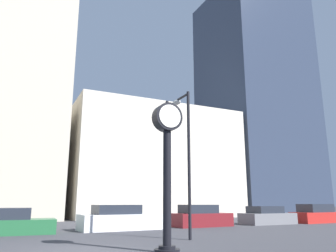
{
  "coord_description": "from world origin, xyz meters",
  "views": [
    {
      "loc": [
        -2.16,
        -11.14,
        1.59
      ],
      "look_at": [
        8.35,
        10.8,
        7.24
      ],
      "focal_mm": 35.0,
      "sensor_mm": 36.0,
      "label": 1
    }
  ],
  "objects_px": {
    "car_white": "(119,219)",
    "street_lamp_right": "(185,140)",
    "car_green": "(7,223)",
    "car_grey": "(267,217)",
    "car_red": "(317,215)",
    "street_clock": "(167,156)",
    "car_maroon": "(200,217)"
  },
  "relations": [
    {
      "from": "street_clock",
      "to": "car_maroon",
      "type": "relative_size",
      "value": 1.24
    },
    {
      "from": "car_white",
      "to": "street_lamp_right",
      "type": "height_order",
      "value": "street_lamp_right"
    },
    {
      "from": "street_clock",
      "to": "car_green",
      "type": "xyz_separation_m",
      "value": [
        -4.67,
        8.89,
        -2.58
      ]
    },
    {
      "from": "car_grey",
      "to": "street_lamp_right",
      "type": "relative_size",
      "value": 0.6
    },
    {
      "from": "street_clock",
      "to": "street_lamp_right",
      "type": "bearing_deg",
      "value": 52.64
    },
    {
      "from": "car_red",
      "to": "street_lamp_right",
      "type": "distance_m",
      "value": 16.51
    },
    {
      "from": "car_white",
      "to": "street_lamp_right",
      "type": "distance_m",
      "value": 7.09
    },
    {
      "from": "car_red",
      "to": "car_maroon",
      "type": "bearing_deg",
      "value": 175.82
    },
    {
      "from": "car_green",
      "to": "car_grey",
      "type": "height_order",
      "value": "car_green"
    },
    {
      "from": "street_clock",
      "to": "car_maroon",
      "type": "xyz_separation_m",
      "value": [
        6.92,
        9.41,
        -2.52
      ]
    },
    {
      "from": "car_red",
      "to": "street_clock",
      "type": "bearing_deg",
      "value": -154.66
    },
    {
      "from": "street_clock",
      "to": "car_red",
      "type": "xyz_separation_m",
      "value": [
        17.44,
        9.01,
        -2.52
      ]
    },
    {
      "from": "car_white",
      "to": "car_grey",
      "type": "height_order",
      "value": "car_white"
    },
    {
      "from": "car_grey",
      "to": "car_white",
      "type": "bearing_deg",
      "value": -179.77
    },
    {
      "from": "car_grey",
      "to": "car_red",
      "type": "bearing_deg",
      "value": -3.5
    },
    {
      "from": "car_maroon",
      "to": "car_grey",
      "type": "bearing_deg",
      "value": -4.83
    },
    {
      "from": "car_red",
      "to": "street_lamp_right",
      "type": "bearing_deg",
      "value": -160.85
    },
    {
      "from": "car_grey",
      "to": "car_green",
      "type": "bearing_deg",
      "value": -179.48
    },
    {
      "from": "car_maroon",
      "to": "street_lamp_right",
      "type": "relative_size",
      "value": 0.61
    },
    {
      "from": "car_maroon",
      "to": "car_green",
      "type": "bearing_deg",
      "value": 179.42
    },
    {
      "from": "car_green",
      "to": "car_red",
      "type": "bearing_deg",
      "value": 3.52
    },
    {
      "from": "car_white",
      "to": "street_clock",
      "type": "bearing_deg",
      "value": -100.92
    },
    {
      "from": "car_maroon",
      "to": "street_lamp_right",
      "type": "bearing_deg",
      "value": -128.95
    },
    {
      "from": "car_maroon",
      "to": "car_grey",
      "type": "xyz_separation_m",
      "value": [
        5.59,
        -0.16,
        -0.05
      ]
    },
    {
      "from": "street_clock",
      "to": "car_red",
      "type": "distance_m",
      "value": 19.79
    },
    {
      "from": "car_green",
      "to": "car_grey",
      "type": "relative_size",
      "value": 1.14
    },
    {
      "from": "car_grey",
      "to": "street_lamp_right",
      "type": "bearing_deg",
      "value": -149.71
    },
    {
      "from": "car_white",
      "to": "car_red",
      "type": "xyz_separation_m",
      "value": [
        16.22,
        -0.06,
        -0.01
      ]
    },
    {
      "from": "street_lamp_right",
      "to": "car_red",
      "type": "bearing_deg",
      "value": 21.13
    },
    {
      "from": "car_white",
      "to": "car_maroon",
      "type": "distance_m",
      "value": 5.72
    },
    {
      "from": "car_maroon",
      "to": "car_grey",
      "type": "distance_m",
      "value": 5.59
    },
    {
      "from": "street_lamp_right",
      "to": "car_green",
      "type": "bearing_deg",
      "value": 141.48
    }
  ]
}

